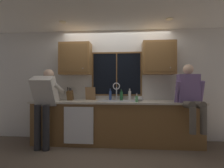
{
  "coord_description": "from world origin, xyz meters",
  "views": [
    {
      "loc": [
        0.19,
        -3.86,
        1.28
      ],
      "look_at": [
        -0.08,
        -0.3,
        1.29
      ],
      "focal_mm": 26.42,
      "sensor_mm": 36.0,
      "label": 1
    }
  ],
  "objects_px": {
    "mixing_bowl": "(138,99)",
    "bottle_green_glass": "(130,95)",
    "knife_block": "(70,95)",
    "cutting_board": "(90,94)",
    "soap_dispenser": "(137,99)",
    "person_sitting_on_counter": "(190,93)",
    "bottle_tall_clear": "(121,96)",
    "bottle_amber_small": "(110,95)",
    "person_standing": "(45,99)"
  },
  "relations": [
    {
      "from": "mixing_bowl",
      "to": "bottle_green_glass",
      "type": "height_order",
      "value": "bottle_green_glass"
    },
    {
      "from": "knife_block",
      "to": "cutting_board",
      "type": "bearing_deg",
      "value": 16.79
    },
    {
      "from": "cutting_board",
      "to": "soap_dispenser",
      "type": "relative_size",
      "value": 1.67
    },
    {
      "from": "person_sitting_on_counter",
      "to": "soap_dispenser",
      "type": "height_order",
      "value": "person_sitting_on_counter"
    },
    {
      "from": "bottle_green_glass",
      "to": "bottle_tall_clear",
      "type": "bearing_deg",
      "value": -162.44
    },
    {
      "from": "bottle_amber_small",
      "to": "soap_dispenser",
      "type": "bearing_deg",
      "value": -34.77
    },
    {
      "from": "mixing_bowl",
      "to": "soap_dispenser",
      "type": "bearing_deg",
      "value": -103.25
    },
    {
      "from": "soap_dispenser",
      "to": "mixing_bowl",
      "type": "bearing_deg",
      "value": 76.75
    },
    {
      "from": "person_sitting_on_counter",
      "to": "bottle_green_glass",
      "type": "distance_m",
      "value": 1.26
    },
    {
      "from": "cutting_board",
      "to": "bottle_tall_clear",
      "type": "bearing_deg",
      "value": -3.61
    },
    {
      "from": "person_standing",
      "to": "bottle_green_glass",
      "type": "height_order",
      "value": "person_standing"
    },
    {
      "from": "soap_dispenser",
      "to": "cutting_board",
      "type": "bearing_deg",
      "value": 158.17
    },
    {
      "from": "cutting_board",
      "to": "soap_dispenser",
      "type": "distance_m",
      "value": 1.12
    },
    {
      "from": "person_standing",
      "to": "bottle_tall_clear",
      "type": "bearing_deg",
      "value": 18.54
    },
    {
      "from": "person_sitting_on_counter",
      "to": "cutting_board",
      "type": "xyz_separation_m",
      "value": [
        -2.06,
        0.49,
        -0.04
      ]
    },
    {
      "from": "person_sitting_on_counter",
      "to": "knife_block",
      "type": "height_order",
      "value": "person_sitting_on_counter"
    },
    {
      "from": "cutting_board",
      "to": "bottle_amber_small",
      "type": "xyz_separation_m",
      "value": [
        0.47,
        -0.02,
        -0.04
      ]
    },
    {
      "from": "knife_block",
      "to": "soap_dispenser",
      "type": "height_order",
      "value": "knife_block"
    },
    {
      "from": "person_standing",
      "to": "mixing_bowl",
      "type": "relative_size",
      "value": 7.84
    },
    {
      "from": "person_standing",
      "to": "person_sitting_on_counter",
      "type": "bearing_deg",
      "value": 1.43
    },
    {
      "from": "knife_block",
      "to": "mixing_bowl",
      "type": "height_order",
      "value": "knife_block"
    },
    {
      "from": "knife_block",
      "to": "bottle_green_glass",
      "type": "xyz_separation_m",
      "value": [
        1.35,
        0.15,
        0.0
      ]
    },
    {
      "from": "person_standing",
      "to": "cutting_board",
      "type": "distance_m",
      "value": 1.0
    },
    {
      "from": "person_sitting_on_counter",
      "to": "bottle_green_glass",
      "type": "xyz_separation_m",
      "value": [
        -1.15,
        0.5,
        -0.07
      ]
    },
    {
      "from": "mixing_bowl",
      "to": "cutting_board",
      "type": "bearing_deg",
      "value": 170.16
    },
    {
      "from": "bottle_green_glass",
      "to": "bottle_amber_small",
      "type": "relative_size",
      "value": 1.01
    },
    {
      "from": "mixing_bowl",
      "to": "bottle_tall_clear",
      "type": "height_order",
      "value": "bottle_tall_clear"
    },
    {
      "from": "person_sitting_on_counter",
      "to": "mixing_bowl",
      "type": "xyz_separation_m",
      "value": [
        -0.97,
        0.3,
        -0.14
      ]
    },
    {
      "from": "person_standing",
      "to": "knife_block",
      "type": "distance_m",
      "value": 0.57
    },
    {
      "from": "knife_block",
      "to": "bottle_green_glass",
      "type": "relative_size",
      "value": 1.17
    },
    {
      "from": "person_standing",
      "to": "cutting_board",
      "type": "xyz_separation_m",
      "value": [
        0.82,
        0.56,
        0.09
      ]
    },
    {
      "from": "cutting_board",
      "to": "mixing_bowl",
      "type": "bearing_deg",
      "value": -9.84
    },
    {
      "from": "person_standing",
      "to": "knife_block",
      "type": "height_order",
      "value": "person_standing"
    },
    {
      "from": "person_sitting_on_counter",
      "to": "soap_dispenser",
      "type": "xyz_separation_m",
      "value": [
        -1.02,
        0.07,
        -0.12
      ]
    },
    {
      "from": "soap_dispenser",
      "to": "bottle_tall_clear",
      "type": "xyz_separation_m",
      "value": [
        -0.32,
        0.37,
        0.04
      ]
    },
    {
      "from": "person_sitting_on_counter",
      "to": "soap_dispenser",
      "type": "relative_size",
      "value": 7.01
    },
    {
      "from": "knife_block",
      "to": "person_standing",
      "type": "bearing_deg",
      "value": -131.51
    },
    {
      "from": "bottle_tall_clear",
      "to": "cutting_board",
      "type": "bearing_deg",
      "value": 176.39
    },
    {
      "from": "cutting_board",
      "to": "bottle_green_glass",
      "type": "bearing_deg",
      "value": 0.9
    },
    {
      "from": "knife_block",
      "to": "bottle_amber_small",
      "type": "xyz_separation_m",
      "value": [
        0.9,
        0.11,
        0.0
      ]
    },
    {
      "from": "person_standing",
      "to": "bottle_amber_small",
      "type": "xyz_separation_m",
      "value": [
        1.28,
        0.54,
        0.06
      ]
    },
    {
      "from": "cutting_board",
      "to": "soap_dispenser",
      "type": "xyz_separation_m",
      "value": [
        1.04,
        -0.42,
        -0.08
      ]
    },
    {
      "from": "soap_dispenser",
      "to": "bottle_amber_small",
      "type": "bearing_deg",
      "value": 145.23
    },
    {
      "from": "cutting_board",
      "to": "knife_block",
      "type": "bearing_deg",
      "value": -163.21
    },
    {
      "from": "bottle_green_glass",
      "to": "bottle_amber_small",
      "type": "bearing_deg",
      "value": -175.77
    },
    {
      "from": "person_sitting_on_counter",
      "to": "knife_block",
      "type": "distance_m",
      "value": 2.52
    },
    {
      "from": "bottle_amber_small",
      "to": "mixing_bowl",
      "type": "bearing_deg",
      "value": -15.27
    },
    {
      "from": "bottle_amber_small",
      "to": "knife_block",
      "type": "bearing_deg",
      "value": -172.81
    },
    {
      "from": "bottle_amber_small",
      "to": "bottle_green_glass",
      "type": "bearing_deg",
      "value": 4.23
    },
    {
      "from": "bottle_amber_small",
      "to": "cutting_board",
      "type": "bearing_deg",
      "value": 177.73
    }
  ]
}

